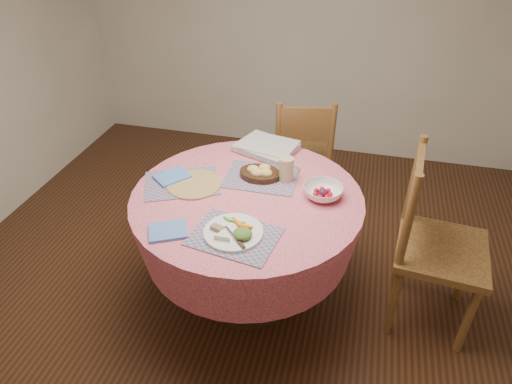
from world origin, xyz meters
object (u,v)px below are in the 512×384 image
bread_bowl (260,172)px  fruit_bowl (323,192)px  chair_back (302,154)px  latte_mug (287,169)px  dining_table (247,224)px  chair_right (432,241)px  dinner_plate (234,232)px  wicker_trivet (194,184)px

bread_bowl → fruit_bowl: bearing=-15.7°
chair_back → latte_mug: bearing=79.4°
dining_table → bread_bowl: 0.30m
dining_table → fruit_bowl: size_ratio=5.25×
chair_right → dinner_plate: size_ratio=3.71×
fruit_bowl → dinner_plate: bearing=-130.9°
dinner_plate → fruit_bowl: size_ratio=1.20×
chair_right → dinner_plate: 1.08m
latte_mug → fruit_bowl: size_ratio=0.58×
dining_table → latte_mug: (0.17, 0.19, 0.27)m
wicker_trivet → bread_bowl: size_ratio=1.30×
dinner_plate → dining_table: bearing=95.0°
bread_bowl → latte_mug: (0.15, 0.01, 0.04)m
bread_bowl → chair_right: bearing=-4.4°
dining_table → chair_right: 0.99m
chair_right → dining_table: bearing=102.3°
wicker_trivet → dinner_plate: dinner_plate is taller
latte_mug → fruit_bowl: bearing=-27.0°
dining_table → dinner_plate: 0.40m
dining_table → dinner_plate: dinner_plate is taller
chair_right → chair_back: 1.19m
wicker_trivet → latte_mug: latte_mug is taller
dining_table → fruit_bowl: 0.46m
bread_bowl → fruit_bowl: (0.36, -0.10, -0.00)m
dinner_plate → bread_bowl: bread_bowl is taller
fruit_bowl → wicker_trivet: bearing=-175.2°
latte_mug → chair_right: bearing=-5.8°
chair_right → fruit_bowl: size_ratio=4.45×
latte_mug → fruit_bowl: (0.22, -0.11, -0.04)m
wicker_trivet → latte_mug: (0.48, 0.17, 0.07)m
dinner_plate → fruit_bowl: 0.55m
bread_bowl → latte_mug: latte_mug is taller
dining_table → fruit_bowl: (0.39, 0.08, 0.23)m
dining_table → bread_bowl: bread_bowl is taller
bread_bowl → latte_mug: bearing=2.9°
chair_back → wicker_trivet: 1.07m
latte_mug → bread_bowl: bearing=-177.1°
chair_back → dinner_plate: bearing=72.3°
dining_table → chair_back: 0.97m
chair_back → wicker_trivet: size_ratio=3.16×
chair_back → dining_table: bearing=68.7°
chair_back → wicker_trivet: bearing=51.6°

